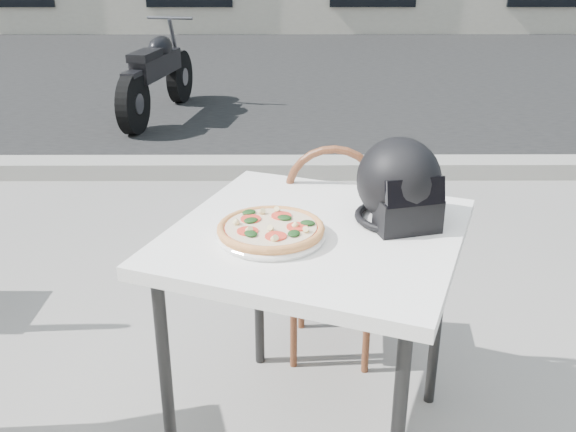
{
  "coord_description": "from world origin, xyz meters",
  "views": [
    {
      "loc": [
        0.08,
        -1.51,
        1.59
      ],
      "look_at": [
        0.09,
        0.24,
        0.85
      ],
      "focal_mm": 40.0,
      "sensor_mm": 36.0,
      "label": 1
    }
  ],
  "objects_px": {
    "pizza": "(271,228)",
    "motorcycle": "(158,76)",
    "helmet": "(400,186)",
    "plate": "(271,235)",
    "cafe_table_main": "(316,251)",
    "cafe_chair_main": "(333,244)"
  },
  "relations": [
    {
      "from": "pizza",
      "to": "motorcycle",
      "type": "xyz_separation_m",
      "value": [
        -1.2,
        4.59,
        -0.43
      ]
    },
    {
      "from": "motorcycle",
      "to": "helmet",
      "type": "bearing_deg",
      "value": -60.4
    },
    {
      "from": "plate",
      "to": "helmet",
      "type": "bearing_deg",
      "value": 17.52
    },
    {
      "from": "helmet",
      "to": "cafe_table_main",
      "type": "bearing_deg",
      "value": 178.74
    },
    {
      "from": "pizza",
      "to": "motorcycle",
      "type": "bearing_deg",
      "value": 104.68
    },
    {
      "from": "pizza",
      "to": "cafe_chair_main",
      "type": "height_order",
      "value": "cafe_chair_main"
    },
    {
      "from": "pizza",
      "to": "cafe_chair_main",
      "type": "relative_size",
      "value": 0.42
    },
    {
      "from": "cafe_table_main",
      "to": "pizza",
      "type": "height_order",
      "value": "pizza"
    },
    {
      "from": "plate",
      "to": "cafe_chair_main",
      "type": "height_order",
      "value": "cafe_chair_main"
    },
    {
      "from": "plate",
      "to": "cafe_chair_main",
      "type": "relative_size",
      "value": 0.36
    },
    {
      "from": "cafe_table_main",
      "to": "plate",
      "type": "distance_m",
      "value": 0.17
    },
    {
      "from": "pizza",
      "to": "helmet",
      "type": "bearing_deg",
      "value": 17.5
    },
    {
      "from": "pizza",
      "to": "cafe_chair_main",
      "type": "xyz_separation_m",
      "value": [
        0.23,
        0.54,
        -0.31
      ]
    },
    {
      "from": "cafe_table_main",
      "to": "helmet",
      "type": "distance_m",
      "value": 0.32
    },
    {
      "from": "cafe_table_main",
      "to": "plate",
      "type": "bearing_deg",
      "value": -155.18
    },
    {
      "from": "motorcycle",
      "to": "cafe_chair_main",
      "type": "bearing_deg",
      "value": -60.57
    },
    {
      "from": "helmet",
      "to": "cafe_chair_main",
      "type": "distance_m",
      "value": 0.59
    },
    {
      "from": "plate",
      "to": "pizza",
      "type": "relative_size",
      "value": 0.85
    },
    {
      "from": "cafe_table_main",
      "to": "cafe_chair_main",
      "type": "relative_size",
      "value": 1.15
    },
    {
      "from": "cafe_table_main",
      "to": "motorcycle",
      "type": "distance_m",
      "value": 4.73
    },
    {
      "from": "cafe_chair_main",
      "to": "cafe_table_main",
      "type": "bearing_deg",
      "value": 86.62
    },
    {
      "from": "cafe_table_main",
      "to": "motorcycle",
      "type": "bearing_deg",
      "value": 106.45
    }
  ]
}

